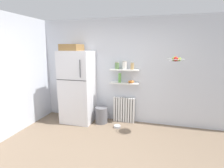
# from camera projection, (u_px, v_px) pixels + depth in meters

# --- Properties ---
(ground_plane) EXTENTS (7.04, 7.04, 0.00)m
(ground_plane) POSITION_uv_depth(u_px,v_px,m) (108.00, 152.00, 3.19)
(ground_plane) COLOR #7A6651
(back_wall) EXTENTS (7.04, 0.10, 2.60)m
(back_wall) POSITION_uv_depth(u_px,v_px,m) (125.00, 71.00, 4.39)
(back_wall) COLOR silver
(back_wall) RESTS_ON ground_plane
(side_wall_left) EXTENTS (0.10, 4.80, 2.60)m
(side_wall_left) POSITION_uv_depth(u_px,v_px,m) (5.00, 76.00, 3.60)
(side_wall_left) COLOR silver
(side_wall_left) RESTS_ON ground_plane
(refrigerator) EXTENTS (0.78, 0.68, 1.97)m
(refrigerator) POSITION_uv_depth(u_px,v_px,m) (77.00, 86.00, 4.41)
(refrigerator) COLOR silver
(refrigerator) RESTS_ON ground_plane
(radiator) EXTENTS (0.54, 0.12, 0.65)m
(radiator) POSITION_uv_depth(u_px,v_px,m) (124.00, 110.00, 4.47)
(radiator) COLOR white
(radiator) RESTS_ON ground_plane
(wall_shelf_lower) EXTENTS (0.70, 0.22, 0.02)m
(wall_shelf_lower) POSITION_uv_depth(u_px,v_px,m) (124.00, 83.00, 4.30)
(wall_shelf_lower) COLOR white
(wall_shelf_upper) EXTENTS (0.70, 0.22, 0.02)m
(wall_shelf_upper) POSITION_uv_depth(u_px,v_px,m) (124.00, 70.00, 4.23)
(wall_shelf_upper) COLOR white
(storage_jar_0) EXTENTS (0.10, 0.10, 0.18)m
(storage_jar_0) POSITION_uv_depth(u_px,v_px,m) (117.00, 66.00, 4.26)
(storage_jar_0) COLOR #5B7F4C
(storage_jar_0) RESTS_ON wall_shelf_upper
(storage_jar_1) EXTENTS (0.10, 0.10, 0.20)m
(storage_jar_1) POSITION_uv_depth(u_px,v_px,m) (125.00, 65.00, 4.21)
(storage_jar_1) COLOR silver
(storage_jar_1) RESTS_ON wall_shelf_upper
(storage_jar_2) EXTENTS (0.08, 0.08, 0.18)m
(storage_jar_2) POSITION_uv_depth(u_px,v_px,m) (132.00, 66.00, 4.16)
(storage_jar_2) COLOR tan
(storage_jar_2) RESTS_ON wall_shelf_upper
(vase) EXTENTS (0.07, 0.07, 0.23)m
(vase) POSITION_uv_depth(u_px,v_px,m) (120.00, 78.00, 4.30)
(vase) COLOR #66A84C
(vase) RESTS_ON wall_shelf_lower
(shelf_bowl) EXTENTS (0.15, 0.15, 0.07)m
(shelf_bowl) POSITION_uv_depth(u_px,v_px,m) (131.00, 82.00, 4.24)
(shelf_bowl) COLOR orange
(shelf_bowl) RESTS_ON wall_shelf_lower
(trash_bin) EXTENTS (0.31, 0.31, 0.41)m
(trash_bin) POSITION_uv_depth(u_px,v_px,m) (101.00, 115.00, 4.42)
(trash_bin) COLOR slate
(trash_bin) RESTS_ON ground_plane
(pet_food_bowl) EXTENTS (0.16, 0.16, 0.05)m
(pet_food_bowl) POSITION_uv_depth(u_px,v_px,m) (117.00, 126.00, 4.19)
(pet_food_bowl) COLOR #B7B7BC
(pet_food_bowl) RESTS_ON ground_plane
(hanging_fruit_basket) EXTENTS (0.34, 0.34, 0.10)m
(hanging_fruit_basket) POSITION_uv_depth(u_px,v_px,m) (176.00, 59.00, 3.47)
(hanging_fruit_basket) COLOR #B2B2B7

